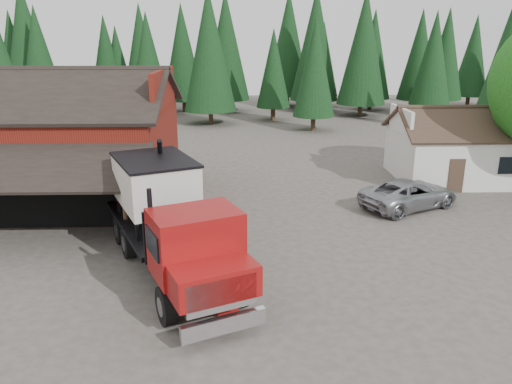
{
  "coord_description": "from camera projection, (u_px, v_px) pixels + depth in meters",
  "views": [
    {
      "loc": [
        -0.76,
        -17.29,
        8.68
      ],
      "look_at": [
        -0.16,
        4.66,
        1.8
      ],
      "focal_mm": 35.0,
      "sensor_mm": 36.0,
      "label": 1
    }
  ],
  "objects": [
    {
      "name": "silver_car",
      "position": [
        410.0,
        194.0,
        26.18
      ],
      "size": [
        6.04,
        4.78,
        1.53
      ],
      "primitive_type": "imported",
      "rotation": [
        0.0,
        0.0,
        2.05
      ],
      "color": "#9C9FA4",
      "rests_on": "ground"
    },
    {
      "name": "feed_truck",
      "position": [
        170.0,
        217.0,
        18.59
      ],
      "size": [
        6.86,
        10.72,
        4.74
      ],
      "rotation": [
        0.0,
        0.0,
        0.42
      ],
      "color": "black",
      "rests_on": "ground"
    },
    {
      "name": "equip_box",
      "position": [
        224.0,
        301.0,
        16.5
      ],
      "size": [
        1.0,
        1.26,
        0.6
      ],
      "primitive_type": "cube",
      "rotation": [
        0.0,
        0.0,
        0.31
      ],
      "color": "maroon",
      "rests_on": "ground"
    },
    {
      "name": "near_pine_d",
      "position": [
        209.0,
        50.0,
        49.22
      ],
      "size": [
        5.28,
        5.28,
        13.4
      ],
      "color": "#382619",
      "rests_on": "ground"
    },
    {
      "name": "ground",
      "position": [
        264.0,
        273.0,
        19.11
      ],
      "size": [
        120.0,
        120.0,
        0.0
      ],
      "primitive_type": "plane",
      "color": "#4A423A",
      "rests_on": "ground"
    },
    {
      "name": "conifer_backdrop",
      "position": [
        249.0,
        113.0,
        59.17
      ],
      "size": [
        76.0,
        16.0,
        16.0
      ],
      "primitive_type": null,
      "color": "black",
      "rests_on": "ground"
    },
    {
      "name": "near_pine_c",
      "position": [
        509.0,
        58.0,
        42.42
      ],
      "size": [
        4.84,
        4.84,
        12.4
      ],
      "color": "#382619",
      "rests_on": "ground"
    },
    {
      "name": "farmhouse",
      "position": [
        461.0,
        153.0,
        31.34
      ],
      "size": [
        8.6,
        6.42,
        4.65
      ],
      "color": "silver",
      "rests_on": "ground"
    },
    {
      "name": "near_pine_b",
      "position": [
        315.0,
        68.0,
        46.12
      ],
      "size": [
        3.96,
        3.96,
        10.4
      ],
      "color": "#382619",
      "rests_on": "ground"
    },
    {
      "name": "red_barn",
      "position": [
        57.0,
        150.0,
        27.46
      ],
      "size": [
        12.8,
        13.63,
        7.18
      ],
      "color": "maroon",
      "rests_on": "ground"
    }
  ]
}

